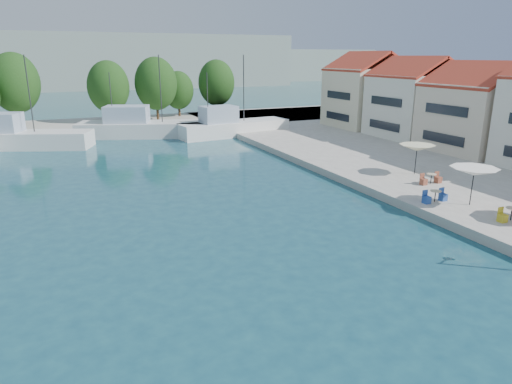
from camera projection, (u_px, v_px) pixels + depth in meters
name	position (u px, v px, depth m)	size (l,w,h in m)	color
quay_right	(484.00, 161.00, 42.41)	(32.00, 92.00, 0.60)	#A09990
quay_far	(104.00, 126.00, 63.24)	(90.00, 16.00, 0.60)	#A09990
hill_east	(198.00, 65.00, 179.20)	(140.00, 40.00, 12.00)	gray
building_04	(480.00, 106.00, 44.46)	(9.00, 8.80, 9.20)	beige
building_05	(415.00, 96.00, 52.28)	(8.40, 8.80, 9.70)	silver
building_06	(366.00, 89.00, 60.10)	(9.00, 8.80, 10.20)	beige
trawler_02	(18.00, 138.00, 49.48)	(15.00, 8.78, 10.20)	silver
trawler_03	(145.00, 128.00, 56.64)	(17.59, 9.92, 10.20)	silver
trawler_04	(232.00, 127.00, 57.08)	(14.43, 5.18, 10.20)	white
tree_04	(15.00, 83.00, 61.79)	(6.49, 6.49, 9.61)	#3F2B19
tree_05	(108.00, 87.00, 63.70)	(5.76, 5.76, 8.52)	#3F2B19
tree_06	(156.00, 84.00, 66.05)	(6.07, 6.07, 8.98)	#3F2B19
tree_07	(178.00, 90.00, 70.27)	(4.65, 4.65, 6.88)	#3F2B19
tree_08	(217.00, 83.00, 72.67)	(5.77, 5.77, 8.54)	#3F2B19
umbrella_white	(474.00, 172.00, 28.34)	(2.96, 2.96, 2.43)	black
umbrella_cream	(417.00, 148.00, 35.90)	(2.80, 2.80, 2.38)	black
cafe_table_01	(511.00, 216.00, 26.16)	(1.82, 0.70, 0.76)	black
cafe_table_02	(435.00, 198.00, 29.44)	(1.82, 0.70, 0.76)	black
cafe_table_03	(431.00, 180.00, 33.61)	(1.82, 0.70, 0.76)	black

